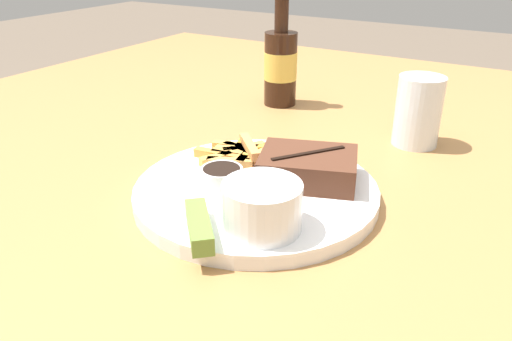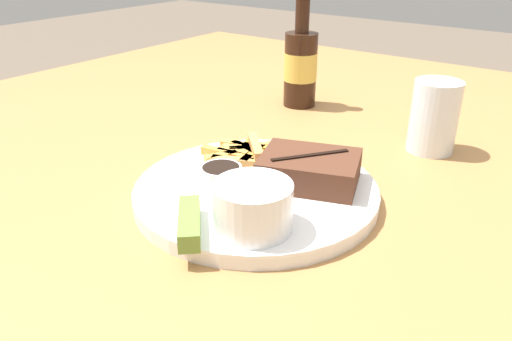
{
  "view_description": "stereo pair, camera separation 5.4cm",
  "coord_description": "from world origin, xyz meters",
  "px_view_note": "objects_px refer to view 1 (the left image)",
  "views": [
    {
      "loc": [
        0.28,
        -0.47,
        1.05
      ],
      "look_at": [
        0.0,
        0.0,
        0.79
      ],
      "focal_mm": 35.0,
      "sensor_mm": 36.0,
      "label": 1
    },
    {
      "loc": [
        0.32,
        -0.44,
        1.05
      ],
      "look_at": [
        0.0,
        0.0,
        0.79
      ],
      "focal_mm": 35.0,
      "sensor_mm": 36.0,
      "label": 2
    }
  ],
  "objects_px": {
    "steak_portion": "(308,167)",
    "beer_bottle": "(281,64)",
    "drinking_glass": "(418,111)",
    "dipping_sauce_cup": "(222,178)",
    "pickle_spear": "(199,226)",
    "coleslaw_cup": "(262,204)",
    "knife_utensil": "(280,175)",
    "dinner_plate": "(256,192)",
    "fork_utensil": "(219,163)"
  },
  "relations": [
    {
      "from": "coleslaw_cup",
      "to": "fork_utensil",
      "type": "distance_m",
      "value": 0.17
    },
    {
      "from": "fork_utensil",
      "to": "dipping_sauce_cup",
      "type": "bearing_deg",
      "value": -32.09
    },
    {
      "from": "dinner_plate",
      "to": "dipping_sauce_cup",
      "type": "height_order",
      "value": "dipping_sauce_cup"
    },
    {
      "from": "dipping_sauce_cup",
      "to": "pickle_spear",
      "type": "distance_m",
      "value": 0.1
    },
    {
      "from": "coleslaw_cup",
      "to": "dipping_sauce_cup",
      "type": "xyz_separation_m",
      "value": [
        -0.08,
        0.05,
        -0.01
      ]
    },
    {
      "from": "dipping_sauce_cup",
      "to": "beer_bottle",
      "type": "xyz_separation_m",
      "value": [
        -0.13,
        0.38,
        0.04
      ]
    },
    {
      "from": "pickle_spear",
      "to": "drinking_glass",
      "type": "xyz_separation_m",
      "value": [
        0.12,
        0.4,
        0.03
      ]
    },
    {
      "from": "knife_utensil",
      "to": "beer_bottle",
      "type": "relative_size",
      "value": 0.74
    },
    {
      "from": "steak_portion",
      "to": "pickle_spear",
      "type": "xyz_separation_m",
      "value": [
        -0.04,
        -0.17,
        -0.01
      ]
    },
    {
      "from": "beer_bottle",
      "to": "knife_utensil",
      "type": "bearing_deg",
      "value": -61.63
    },
    {
      "from": "dinner_plate",
      "to": "drinking_glass",
      "type": "relative_size",
      "value": 2.8
    },
    {
      "from": "dipping_sauce_cup",
      "to": "pickle_spear",
      "type": "xyz_separation_m",
      "value": [
        0.03,
        -0.09,
        -0.01
      ]
    },
    {
      "from": "steak_portion",
      "to": "beer_bottle",
      "type": "xyz_separation_m",
      "value": [
        -0.2,
        0.3,
        0.04
      ]
    },
    {
      "from": "fork_utensil",
      "to": "steak_portion",
      "type": "bearing_deg",
      "value": 28.96
    },
    {
      "from": "dipping_sauce_cup",
      "to": "beer_bottle",
      "type": "relative_size",
      "value": 0.23
    },
    {
      "from": "fork_utensil",
      "to": "knife_utensil",
      "type": "height_order",
      "value": "knife_utensil"
    },
    {
      "from": "fork_utensil",
      "to": "drinking_glass",
      "type": "bearing_deg",
      "value": 72.64
    },
    {
      "from": "pickle_spear",
      "to": "coleslaw_cup",
      "type": "bearing_deg",
      "value": 41.72
    },
    {
      "from": "knife_utensil",
      "to": "beer_bottle",
      "type": "height_order",
      "value": "beer_bottle"
    },
    {
      "from": "dipping_sauce_cup",
      "to": "drinking_glass",
      "type": "xyz_separation_m",
      "value": [
        0.15,
        0.31,
        0.02
      ]
    },
    {
      "from": "drinking_glass",
      "to": "dinner_plate",
      "type": "bearing_deg",
      "value": -113.71
    },
    {
      "from": "dinner_plate",
      "to": "dipping_sauce_cup",
      "type": "bearing_deg",
      "value": -131.14
    },
    {
      "from": "dipping_sauce_cup",
      "to": "fork_utensil",
      "type": "distance_m",
      "value": 0.08
    },
    {
      "from": "dinner_plate",
      "to": "beer_bottle",
      "type": "distance_m",
      "value": 0.39
    },
    {
      "from": "knife_utensil",
      "to": "dinner_plate",
      "type": "bearing_deg",
      "value": 174.19
    },
    {
      "from": "dinner_plate",
      "to": "beer_bottle",
      "type": "height_order",
      "value": "beer_bottle"
    },
    {
      "from": "pickle_spear",
      "to": "knife_utensil",
      "type": "bearing_deg",
      "value": 86.8
    },
    {
      "from": "dinner_plate",
      "to": "beer_bottle",
      "type": "relative_size",
      "value": 1.38
    },
    {
      "from": "pickle_spear",
      "to": "fork_utensil",
      "type": "height_order",
      "value": "pickle_spear"
    },
    {
      "from": "beer_bottle",
      "to": "drinking_glass",
      "type": "bearing_deg",
      "value": -14.3
    },
    {
      "from": "fork_utensil",
      "to": "drinking_glass",
      "type": "height_order",
      "value": "drinking_glass"
    },
    {
      "from": "drinking_glass",
      "to": "dipping_sauce_cup",
      "type": "bearing_deg",
      "value": -115.85
    },
    {
      "from": "fork_utensil",
      "to": "dinner_plate",
      "type": "bearing_deg",
      "value": -0.0
    },
    {
      "from": "dipping_sauce_cup",
      "to": "coleslaw_cup",
      "type": "bearing_deg",
      "value": -30.16
    },
    {
      "from": "dinner_plate",
      "to": "steak_portion",
      "type": "xyz_separation_m",
      "value": [
        0.05,
        0.05,
        0.03
      ]
    },
    {
      "from": "pickle_spear",
      "to": "beer_bottle",
      "type": "xyz_separation_m",
      "value": [
        -0.16,
        0.47,
        0.05
      ]
    },
    {
      "from": "dinner_plate",
      "to": "pickle_spear",
      "type": "bearing_deg",
      "value": -87.05
    },
    {
      "from": "coleslaw_cup",
      "to": "steak_portion",
      "type": "bearing_deg",
      "value": 93.38
    },
    {
      "from": "pickle_spear",
      "to": "beer_bottle",
      "type": "distance_m",
      "value": 0.5
    },
    {
      "from": "fork_utensil",
      "to": "knife_utensil",
      "type": "distance_m",
      "value": 0.09
    },
    {
      "from": "drinking_glass",
      "to": "pickle_spear",
      "type": "bearing_deg",
      "value": -106.01
    },
    {
      "from": "knife_utensil",
      "to": "drinking_glass",
      "type": "height_order",
      "value": "drinking_glass"
    },
    {
      "from": "fork_utensil",
      "to": "drinking_glass",
      "type": "xyz_separation_m",
      "value": [
        0.2,
        0.25,
        0.03
      ]
    },
    {
      "from": "coleslaw_cup",
      "to": "beer_bottle",
      "type": "xyz_separation_m",
      "value": [
        -0.21,
        0.43,
        0.03
      ]
    },
    {
      "from": "pickle_spear",
      "to": "dinner_plate",
      "type": "bearing_deg",
      "value": 92.95
    },
    {
      "from": "pickle_spear",
      "to": "knife_utensil",
      "type": "relative_size",
      "value": 0.47
    },
    {
      "from": "coleslaw_cup",
      "to": "knife_utensil",
      "type": "height_order",
      "value": "coleslaw_cup"
    },
    {
      "from": "dipping_sauce_cup",
      "to": "drinking_glass",
      "type": "bearing_deg",
      "value": 64.15
    },
    {
      "from": "dinner_plate",
      "to": "steak_portion",
      "type": "relative_size",
      "value": 2.13
    },
    {
      "from": "coleslaw_cup",
      "to": "pickle_spear",
      "type": "distance_m",
      "value": 0.07
    }
  ]
}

